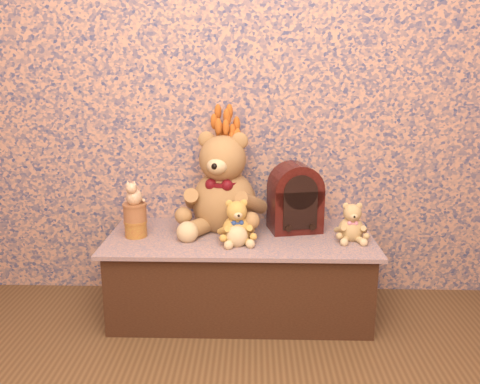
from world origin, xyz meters
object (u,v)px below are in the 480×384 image
(teddy_small, at_px, (352,220))
(cat_figurine, at_px, (134,191))
(teddy_medium, at_px, (236,219))
(teddy_large, at_px, (224,178))
(ceramic_vase, at_px, (226,209))
(biscuit_tin_lower, at_px, (136,229))
(cathedral_radio, at_px, (295,197))

(teddy_small, distance_m, cat_figurine, 1.07)
(teddy_medium, distance_m, cat_figurine, 0.52)
(teddy_large, relative_size, teddy_small, 2.69)
(ceramic_vase, bearing_deg, biscuit_tin_lower, -159.45)
(cathedral_radio, bearing_deg, cat_figurine, 176.79)
(biscuit_tin_lower, bearing_deg, ceramic_vase, 20.55)
(teddy_medium, height_order, biscuit_tin_lower, teddy_medium)
(teddy_small, bearing_deg, ceramic_vase, 163.26)
(cathedral_radio, distance_m, ceramic_vase, 0.37)
(teddy_medium, bearing_deg, teddy_small, -6.44)
(ceramic_vase, bearing_deg, teddy_large, -105.95)
(teddy_medium, xyz_separation_m, biscuit_tin_lower, (-0.50, 0.06, -0.07))
(teddy_small, xyz_separation_m, cathedral_radio, (-0.26, 0.14, 0.07))
(teddy_large, xyz_separation_m, teddy_medium, (0.07, -0.20, -0.16))
(teddy_large, relative_size, cat_figurine, 4.26)
(teddy_large, xyz_separation_m, cathedral_radio, (0.36, -0.01, -0.10))
(teddy_small, bearing_deg, cathedral_radio, 151.80)
(teddy_large, height_order, cat_figurine, teddy_large)
(ceramic_vase, bearing_deg, cathedral_radio, -7.20)
(cat_figurine, bearing_deg, biscuit_tin_lower, 0.00)
(teddy_medium, bearing_deg, teddy_large, 98.73)
(teddy_small, distance_m, cathedral_radio, 0.31)
(teddy_large, distance_m, cathedral_radio, 0.38)
(teddy_large, relative_size, biscuit_tin_lower, 4.99)
(cathedral_radio, relative_size, biscuit_tin_lower, 3.21)
(teddy_large, bearing_deg, cat_figurine, -150.23)
(teddy_small, bearing_deg, teddy_medium, -175.71)
(ceramic_vase, height_order, cat_figurine, cat_figurine)
(ceramic_vase, bearing_deg, cat_figurine, -159.45)
(teddy_medium, height_order, cathedral_radio, cathedral_radio)
(teddy_medium, bearing_deg, cathedral_radio, 21.25)
(teddy_small, relative_size, cat_figurine, 1.58)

